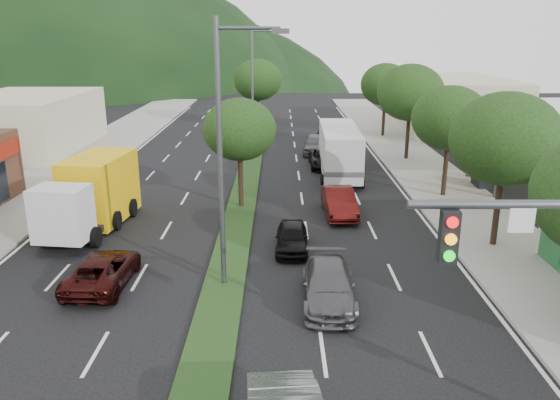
{
  "coord_description": "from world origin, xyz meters",
  "views": [
    {
      "loc": [
        2.16,
        -11.41,
        9.42
      ],
      "look_at": [
        2.19,
        12.1,
        2.23
      ],
      "focal_mm": 35.0,
      "sensor_mm": 36.0,
      "label": 1
    }
  ],
  "objects_px": {
    "tree_r_d": "(410,93)",
    "car_queue_e": "(315,144)",
    "tree_r_e": "(385,85)",
    "suv_maroon": "(103,270)",
    "car_queue_b": "(329,285)",
    "tree_med_near": "(240,130)",
    "box_truck": "(93,195)",
    "tree_r_b": "(506,139)",
    "tree_r_c": "(450,118)",
    "motorhome": "(339,150)",
    "car_queue_c": "(339,202)",
    "car_queue_f": "(331,134)",
    "car_queue_a": "(292,237)",
    "streetlight_near": "(225,145)",
    "car_queue_d": "(324,159)",
    "tree_med_far": "(258,80)",
    "streetlight_mid": "(255,84)"
  },
  "relations": [
    {
      "from": "tree_r_e",
      "to": "car_queue_d",
      "type": "xyz_separation_m",
      "value": [
        -6.55,
        -12.37,
        -4.27
      ]
    },
    {
      "from": "tree_med_near",
      "to": "tree_med_far",
      "type": "distance_m",
      "value": 26.01
    },
    {
      "from": "tree_r_e",
      "to": "car_queue_e",
      "type": "xyz_separation_m",
      "value": [
        -6.92,
        -7.37,
        -4.13
      ]
    },
    {
      "from": "tree_r_d",
      "to": "tree_r_e",
      "type": "distance_m",
      "value": 10.0
    },
    {
      "from": "car_queue_a",
      "to": "motorhome",
      "type": "bearing_deg",
      "value": 77.08
    },
    {
      "from": "car_queue_c",
      "to": "car_queue_a",
      "type": "bearing_deg",
      "value": -120.08
    },
    {
      "from": "tree_r_b",
      "to": "car_queue_f",
      "type": "relative_size",
      "value": 1.45
    },
    {
      "from": "streetlight_mid",
      "to": "car_queue_f",
      "type": "xyz_separation_m",
      "value": [
        6.68,
        4.63,
        -4.89
      ]
    },
    {
      "from": "tree_r_e",
      "to": "streetlight_near",
      "type": "height_order",
      "value": "streetlight_near"
    },
    {
      "from": "streetlight_mid",
      "to": "box_truck",
      "type": "xyz_separation_m",
      "value": [
        -7.39,
        -18.21,
        -3.93
      ]
    },
    {
      "from": "tree_r_d",
      "to": "car_queue_f",
      "type": "relative_size",
      "value": 1.5
    },
    {
      "from": "car_queue_f",
      "to": "tree_r_d",
      "type": "bearing_deg",
      "value": -62.66
    },
    {
      "from": "tree_r_e",
      "to": "car_queue_c",
      "type": "bearing_deg",
      "value": -105.82
    },
    {
      "from": "tree_r_c",
      "to": "car_queue_c",
      "type": "relative_size",
      "value": 1.46
    },
    {
      "from": "tree_r_c",
      "to": "car_queue_d",
      "type": "height_order",
      "value": "tree_r_c"
    },
    {
      "from": "car_queue_a",
      "to": "tree_r_c",
      "type": "bearing_deg",
      "value": 43.72
    },
    {
      "from": "car_queue_b",
      "to": "car_queue_d",
      "type": "bearing_deg",
      "value": 87.77
    },
    {
      "from": "car_queue_c",
      "to": "tree_r_d",
      "type": "bearing_deg",
      "value": 61.58
    },
    {
      "from": "streetlight_near",
      "to": "suv_maroon",
      "type": "relative_size",
      "value": 2.22
    },
    {
      "from": "tree_r_d",
      "to": "car_queue_e",
      "type": "bearing_deg",
      "value": 159.2
    },
    {
      "from": "streetlight_near",
      "to": "suv_maroon",
      "type": "distance_m",
      "value": 6.98
    },
    {
      "from": "streetlight_near",
      "to": "motorhome",
      "type": "distance_m",
      "value": 18.66
    },
    {
      "from": "tree_r_b",
      "to": "box_truck",
      "type": "relative_size",
      "value": 0.95
    },
    {
      "from": "tree_med_near",
      "to": "car_queue_e",
      "type": "height_order",
      "value": "tree_med_near"
    },
    {
      "from": "tree_r_c",
      "to": "motorhome",
      "type": "relative_size",
      "value": 0.74
    },
    {
      "from": "tree_r_e",
      "to": "car_queue_d",
      "type": "relative_size",
      "value": 1.5
    },
    {
      "from": "tree_r_b",
      "to": "streetlight_mid",
      "type": "relative_size",
      "value": 0.69
    },
    {
      "from": "tree_r_c",
      "to": "tree_r_d",
      "type": "relative_size",
      "value": 0.9
    },
    {
      "from": "tree_r_e",
      "to": "tree_r_b",
      "type": "bearing_deg",
      "value": -90.0
    },
    {
      "from": "suv_maroon",
      "to": "car_queue_f",
      "type": "xyz_separation_m",
      "value": [
        11.59,
        29.58,
        0.07
      ]
    },
    {
      "from": "tree_med_far",
      "to": "car_queue_a",
      "type": "bearing_deg",
      "value": -85.2
    },
    {
      "from": "car_queue_d",
      "to": "car_queue_e",
      "type": "height_order",
      "value": "car_queue_e"
    },
    {
      "from": "tree_r_b",
      "to": "motorhome",
      "type": "distance_m",
      "value": 14.79
    },
    {
      "from": "tree_r_c",
      "to": "suv_maroon",
      "type": "xyz_separation_m",
      "value": [
        -16.71,
        -11.96,
        -4.12
      ]
    },
    {
      "from": "tree_med_far",
      "to": "box_truck",
      "type": "height_order",
      "value": "tree_med_far"
    },
    {
      "from": "tree_med_far",
      "to": "car_queue_d",
      "type": "distance_m",
      "value": 17.8
    },
    {
      "from": "suv_maroon",
      "to": "car_queue_b",
      "type": "height_order",
      "value": "car_queue_b"
    },
    {
      "from": "tree_r_b",
      "to": "car_queue_e",
      "type": "height_order",
      "value": "tree_r_b"
    },
    {
      "from": "box_truck",
      "to": "tree_r_b",
      "type": "bearing_deg",
      "value": 178.62
    },
    {
      "from": "tree_med_near",
      "to": "streetlight_mid",
      "type": "distance_m",
      "value": 15.05
    },
    {
      "from": "motorhome",
      "to": "streetlight_near",
      "type": "bearing_deg",
      "value": -107.68
    },
    {
      "from": "tree_med_far",
      "to": "tree_r_d",
      "type": "bearing_deg",
      "value": -49.4
    },
    {
      "from": "car_queue_f",
      "to": "motorhome",
      "type": "bearing_deg",
      "value": -99.38
    },
    {
      "from": "car_queue_b",
      "to": "box_truck",
      "type": "height_order",
      "value": "box_truck"
    },
    {
      "from": "suv_maroon",
      "to": "car_queue_a",
      "type": "bearing_deg",
      "value": -152.35
    },
    {
      "from": "tree_r_c",
      "to": "motorhome",
      "type": "bearing_deg",
      "value": 137.64
    },
    {
      "from": "tree_r_e",
      "to": "suv_maroon",
      "type": "height_order",
      "value": "tree_r_e"
    },
    {
      "from": "tree_med_near",
      "to": "car_queue_f",
      "type": "height_order",
      "value": "tree_med_near"
    },
    {
      "from": "tree_med_near",
      "to": "car_queue_f",
      "type": "xyz_separation_m",
      "value": [
        6.88,
        19.63,
        -3.73
      ]
    },
    {
      "from": "tree_med_far",
      "to": "car_queue_e",
      "type": "distance_m",
      "value": 13.16
    }
  ]
}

